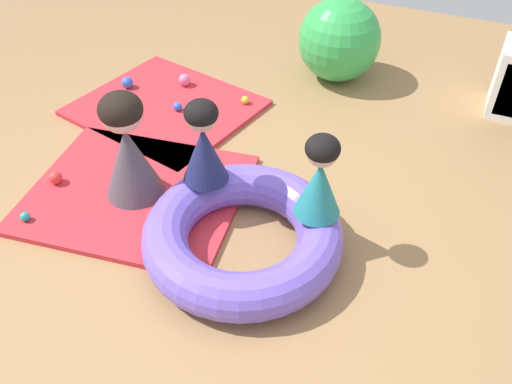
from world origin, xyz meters
name	(u,v)px	position (x,y,z in m)	size (l,w,h in m)	color
ground_plane	(229,240)	(0.00, 0.00, 0.00)	(8.00, 8.00, 0.00)	#9E7549
gym_mat_near_left	(166,108)	(-1.11, 1.13, 0.02)	(1.33, 1.17, 0.04)	red
gym_mat_far_left	(137,193)	(-0.75, 0.13, 0.02)	(1.39, 1.18, 0.04)	red
inflatable_cushion	(243,235)	(0.12, -0.05, 0.14)	(1.19, 1.19, 0.27)	#7056D1
child_in_teal	(320,177)	(0.49, 0.18, 0.53)	(0.35, 0.35, 0.53)	teal
child_in_navy	(203,143)	(-0.24, 0.20, 0.54)	(0.30, 0.30, 0.55)	navy
adult_seated	(128,147)	(-0.75, 0.13, 0.40)	(0.52, 0.52, 0.75)	#4C4751
play_ball_blue	(178,107)	(-0.98, 1.11, 0.08)	(0.07, 0.07, 0.07)	blue
play_ball_pink	(185,80)	(-1.12, 1.48, 0.09)	(0.10, 0.10, 0.10)	pink
play_ball_orange	(189,191)	(-0.40, 0.23, 0.08)	(0.08, 0.08, 0.08)	orange
play_ball_red	(56,178)	(-1.29, -0.01, 0.08)	(0.09, 0.09, 0.09)	red
play_ball_yellow	(245,100)	(-0.52, 1.42, 0.07)	(0.07, 0.07, 0.07)	yellow
play_ball_teal	(25,217)	(-1.23, -0.38, 0.07)	(0.06, 0.06, 0.06)	teal
play_ball_green	(196,118)	(-0.75, 0.99, 0.09)	(0.11, 0.11, 0.11)	green
play_ball_blue_second	(127,82)	(-1.55, 1.26, 0.09)	(0.10, 0.10, 0.10)	blue
exercise_ball_large	(339,40)	(0.02, 2.21, 0.36)	(0.71, 0.71, 0.71)	green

